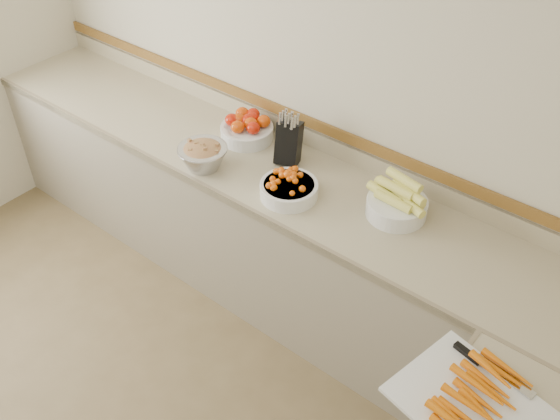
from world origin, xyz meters
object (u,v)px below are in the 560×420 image
Objects in this scene: cherry_tomato_bowl at (289,187)px; rhubarb_bowl at (203,155)px; tomato_bowl at (247,128)px; corn_bowl at (397,203)px; cutting_board at (475,402)px; knife_block at (289,142)px.

rhubarb_bowl is at bearing -170.09° from cherry_tomato_bowl.
cherry_tomato_bowl reaches higher than tomato_bowl.
rhubarb_bowl reaches higher than tomato_bowl.
tomato_bowl is 1.00m from corn_bowl.
cherry_tomato_bowl is 1.10× the size of rhubarb_bowl.
tomato_bowl is 1.93m from cutting_board.
cherry_tomato_bowl is 0.51m from rhubarb_bowl.
corn_bowl is at bearing 23.21° from cherry_tomato_bowl.
cherry_tomato_bowl is (0.51, -0.27, -0.01)m from tomato_bowl.
tomato_bowl reaches higher than cutting_board.
knife_block reaches higher than rhubarb_bowl.
cherry_tomato_bowl is at bearing -156.79° from corn_bowl.
cherry_tomato_bowl is 0.90× the size of corn_bowl.
tomato_bowl is (-0.32, 0.03, -0.05)m from knife_block.
cherry_tomato_bowl is at bearing 9.91° from rhubarb_bowl.
tomato_bowl is 1.12× the size of rhubarb_bowl.
cutting_board is (1.76, -0.80, -0.05)m from tomato_bowl.
corn_bowl is 1.22× the size of rhubarb_bowl.
knife_block is 0.69m from corn_bowl.
corn_bowl is at bearing -2.51° from knife_block.
cherry_tomato_bowl is at bearing -27.94° from tomato_bowl.
knife_block is 1.00× the size of tomato_bowl.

